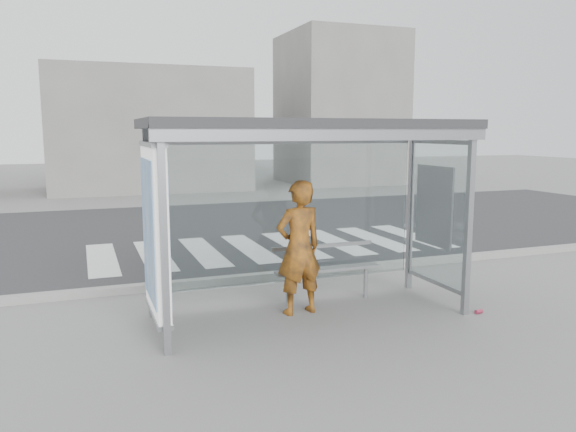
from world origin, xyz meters
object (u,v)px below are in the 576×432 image
object	(u,v)px
bus_shelter	(281,169)
person	(299,248)
soda_can	(479,312)
bench	(327,268)

from	to	relation	value
bus_shelter	person	xyz separation A→B (m)	(0.27, 0.08, -1.07)
person	soda_can	world-z (taller)	person
bench	soda_can	bearing A→B (deg)	-36.17
person	soda_can	size ratio (longest dim) A/B	16.82
bus_shelter	person	bearing A→B (deg)	15.68
bench	soda_can	world-z (taller)	bench
bus_shelter	soda_can	distance (m)	3.33
bus_shelter	soda_can	xyz separation A→B (m)	(2.57, -0.81, -1.95)
bench	soda_can	size ratio (longest dim) A/B	14.66
bus_shelter	person	distance (m)	1.11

